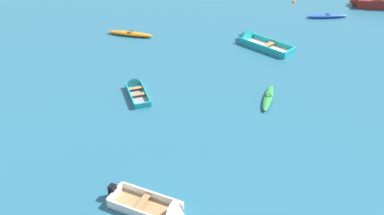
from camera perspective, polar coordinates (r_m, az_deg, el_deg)
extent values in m
ellipsoid|color=#288C3D|center=(24.34, 10.35, 1.34)|extent=(1.49, 2.95, 0.27)
torus|color=black|center=(24.28, 10.38, 1.59)|extent=(0.46, 0.46, 0.06)
cube|color=beige|center=(30.96, 9.99, 8.14)|extent=(3.56, 3.75, 0.11)
cube|color=teal|center=(30.35, 9.24, 8.07)|extent=(2.75, 3.06, 0.46)
cube|color=teal|center=(31.43, 10.78, 8.77)|extent=(2.75, 3.06, 0.46)
cube|color=teal|center=(29.92, 13.16, 7.26)|extent=(1.12, 1.03, 0.46)
cone|color=teal|center=(32.00, 6.95, 9.58)|extent=(1.62, 1.59, 1.35)
cube|color=#937047|center=(30.75, 10.36, 8.47)|extent=(1.22, 1.15, 0.03)
ellipsoid|color=blue|center=(38.03, 17.94, 11.80)|extent=(3.61, 0.62, 0.32)
torus|color=black|center=(37.99, 17.98, 12.00)|extent=(0.44, 0.44, 0.07)
ellipsoid|color=orange|center=(32.87, -8.41, 9.92)|extent=(3.66, 1.73, 0.33)
torus|color=black|center=(32.81, -8.43, 10.16)|extent=(0.57, 0.57, 0.07)
cube|color=#99754C|center=(17.33, -6.34, -13.36)|extent=(2.90, 2.23, 0.10)
cube|color=white|center=(17.57, -5.42, -11.85)|extent=(2.54, 1.42, 0.40)
cube|color=white|center=(16.90, -7.36, -14.22)|extent=(2.54, 1.42, 0.40)
cube|color=white|center=(17.84, -10.40, -11.53)|extent=(0.63, 1.03, 0.40)
cube|color=#937047|center=(17.23, -6.82, -12.67)|extent=(0.74, 1.03, 0.03)
cube|color=black|center=(17.80, -10.77, -11.08)|extent=(0.37, 0.38, 0.55)
cube|color=gray|center=(24.48, -7.37, 1.58)|extent=(1.47, 2.67, 0.08)
cube|color=teal|center=(24.35, -8.44, 1.66)|extent=(0.72, 2.57, 0.34)
cube|color=teal|center=(24.49, -6.35, 2.00)|extent=(0.72, 2.57, 0.34)
cube|color=teal|center=(23.30, -6.71, 0.29)|extent=(0.89, 0.32, 0.34)
cone|color=teal|center=(25.60, -8.04, 3.33)|extent=(1.00, 0.81, 0.87)
cube|color=#937047|center=(24.27, -7.33, 1.81)|extent=(0.86, 0.47, 0.03)
cube|color=#937047|center=(24.93, -7.71, 2.66)|extent=(0.86, 0.47, 0.03)
cube|color=maroon|center=(42.58, 24.70, 12.84)|extent=(5.22, 2.56, 0.75)
cone|color=maroon|center=(41.85, 21.26, 13.33)|extent=(1.24, 1.59, 1.44)
sphere|color=orange|center=(41.30, 13.73, 13.73)|extent=(0.36, 0.36, 0.36)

